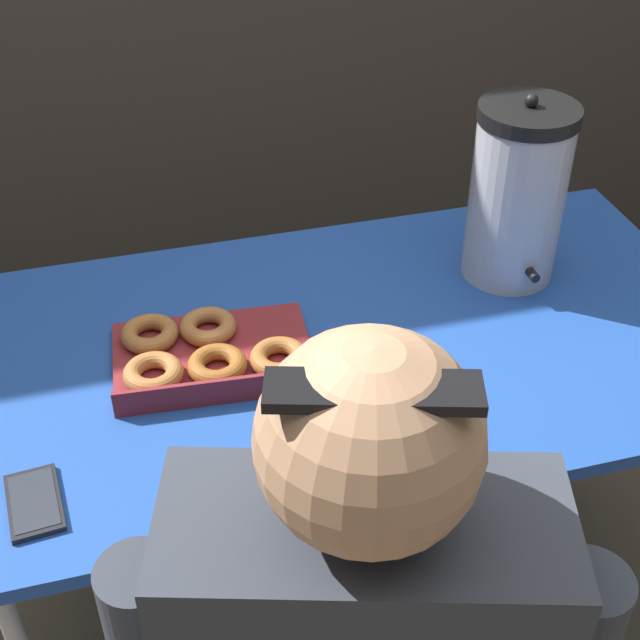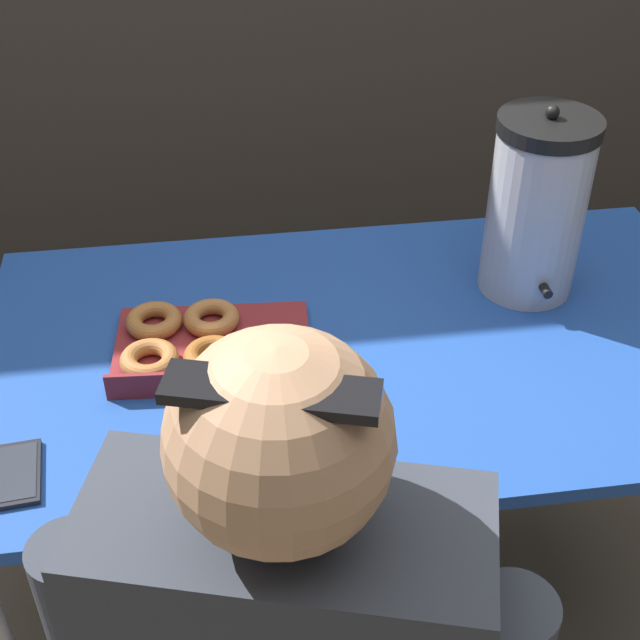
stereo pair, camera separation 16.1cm
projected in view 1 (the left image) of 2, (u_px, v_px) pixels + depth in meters
The scene contains 5 objects.
ground_plane at pixel (354, 588), 2.12m from camera, with size 12.00×12.00×0.00m, color brown.
folding_table at pixel (363, 358), 1.69m from camera, with size 1.41×0.81×0.76m.
donut_box at pixel (207, 354), 1.59m from camera, with size 0.37×0.27×0.05m.
coffee_urn at pixel (517, 194), 1.73m from camera, with size 0.19×0.22×0.39m.
cell_phone at pixel (34, 502), 1.34m from camera, with size 0.09×0.14×0.01m.
Camera 1 is at (-0.42, -1.24, 1.80)m, focal length 50.00 mm.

